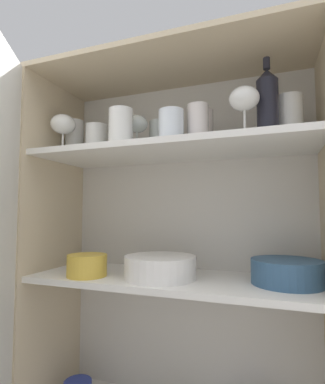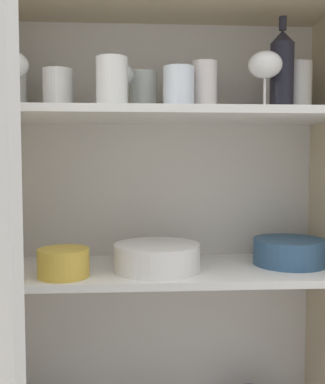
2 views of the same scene
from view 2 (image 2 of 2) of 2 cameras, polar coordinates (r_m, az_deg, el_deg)
name	(u,v)px [view 2 (image 2 of 2)]	position (r m, az deg, el deg)	size (l,w,h in m)	color
cupboard_back_panel	(162,262)	(1.44, -0.02, -8.86)	(0.97, 0.02, 1.47)	silver
cupboard_top_panel	(166,2)	(1.30, 0.49, 23.02)	(0.97, 0.37, 0.02)	#CCB793
shelf_board_middle	(166,271)	(1.27, 0.47, -9.96)	(0.93, 0.33, 0.02)	white
shelf_board_upper	(166,115)	(1.24, 0.48, 9.73)	(0.93, 0.33, 0.02)	white
tumbler_glass_0	(13,84)	(1.31, -18.41, 12.87)	(0.07, 0.07, 0.15)	white
tumbler_glass_1	(297,88)	(1.36, 16.70, 12.50)	(0.08, 0.08, 0.14)	white
tumbler_glass_2	(143,93)	(1.30, -2.49, 12.46)	(0.08, 0.08, 0.12)	white
tumbler_glass_3	(203,90)	(1.30, 5.12, 12.83)	(0.06, 0.06, 0.13)	silver
tumbler_glass_4	(205,86)	(1.23, 5.36, 13.23)	(0.07, 0.07, 0.13)	silver
tumbler_glass_5	(112,82)	(1.15, -6.45, 13.69)	(0.08, 0.08, 0.12)	white
tumbler_glass_6	(58,90)	(1.25, -13.13, 12.52)	(0.08, 0.08, 0.11)	white
tumbler_glass_7	(274,96)	(1.42, 14.01, 11.77)	(0.06, 0.06, 0.12)	white
tumbler_glass_8	(179,88)	(1.17, 2.05, 13.10)	(0.08, 0.08, 0.10)	white
wine_glass_0	(265,67)	(1.22, 12.90, 15.25)	(0.09, 0.09, 0.15)	white
wine_glass_1	(120,77)	(1.24, -5.44, 14.30)	(0.08, 0.08, 0.13)	white
wine_glass_2	(11,66)	(1.23, -18.74, 14.86)	(0.09, 0.09, 0.14)	white
wine_bottle	(282,70)	(1.30, 14.93, 14.71)	(0.06, 0.06, 0.25)	black
plate_stack_white	(157,257)	(1.22, -0.70, -8.27)	(0.23, 0.23, 0.07)	white
mixing_bowl_large	(289,251)	(1.34, 15.81, -7.19)	(0.20, 0.20, 0.07)	#33567A
serving_bowl_small	(64,261)	(1.18, -12.46, -8.61)	(0.13, 0.13, 0.07)	gold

